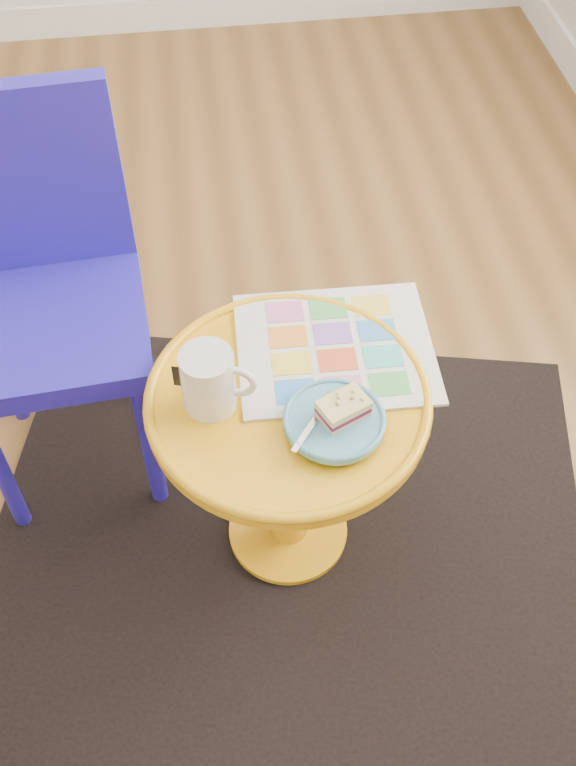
{
  "coord_description": "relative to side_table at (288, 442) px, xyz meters",
  "views": [
    {
      "loc": [
        0.61,
        -1.2,
        1.68
      ],
      "look_at": [
        0.73,
        -0.26,
        0.53
      ],
      "focal_mm": 40.0,
      "sensor_mm": 36.0,
      "label": 1
    }
  ],
  "objects": [
    {
      "name": "cake_slice",
      "position": [
        0.08,
        -0.07,
        0.18
      ],
      "size": [
        0.1,
        0.08,
        0.04
      ],
      "rotation": [
        0.0,
        0.0,
        0.42
      ],
      "color": "#D3BC8C",
      "rests_on": "plate"
    },
    {
      "name": "rug",
      "position": [
        0.0,
        0.0,
        -0.35
      ],
      "size": [
        1.51,
        1.36,
        0.01
      ],
      "primitive_type": "cube",
      "rotation": [
        0.0,
        0.0,
        -0.23
      ],
      "color": "black",
      "rests_on": "ground"
    },
    {
      "name": "plate",
      "position": [
        0.07,
        -0.08,
        0.16
      ],
      "size": [
        0.18,
        0.18,
        0.02
      ],
      "color": "#559AB3",
      "rests_on": "newspaper"
    },
    {
      "name": "side_table",
      "position": [
        0.0,
        0.0,
        0.0
      ],
      "size": [
        0.51,
        0.51,
        0.49
      ],
      "color": "orange",
      "rests_on": "ground"
    },
    {
      "name": "chair",
      "position": [
        -0.44,
        0.34,
        0.15
      ],
      "size": [
        0.41,
        0.41,
        0.87
      ],
      "rotation": [
        0.0,
        0.0,
        0.07
      ],
      "color": "#261BB3",
      "rests_on": "ground"
    },
    {
      "name": "mug",
      "position": [
        -0.14,
        0.01,
        0.2
      ],
      "size": [
        0.13,
        0.09,
        0.12
      ],
      "rotation": [
        0.0,
        0.0,
        -0.3
      ],
      "color": "silver",
      "rests_on": "side_table"
    },
    {
      "name": "fork",
      "position": [
        0.04,
        -0.08,
        0.16
      ],
      "size": [
        0.1,
        0.12,
        0.0
      ],
      "rotation": [
        0.0,
        0.0,
        -0.65
      ],
      "color": "silver",
      "rests_on": "plate"
    },
    {
      "name": "newspaper",
      "position": [
        0.1,
        0.1,
        0.14
      ],
      "size": [
        0.37,
        0.32,
        0.01
      ],
      "primitive_type": "cube",
      "rotation": [
        0.0,
        0.0,
        -0.04
      ],
      "color": "silver",
      "rests_on": "side_table"
    }
  ]
}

